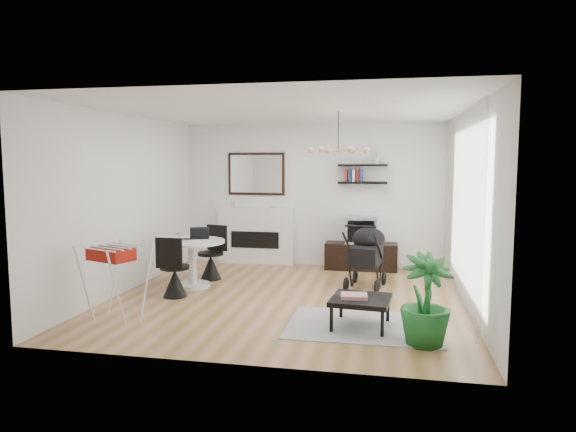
% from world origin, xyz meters
% --- Properties ---
extents(floor, '(5.00, 5.00, 0.00)m').
position_xyz_m(floor, '(0.00, 0.00, 0.00)').
color(floor, olive).
rests_on(floor, ground).
extents(ceiling, '(5.00, 5.00, 0.00)m').
position_xyz_m(ceiling, '(0.00, 0.00, 2.70)').
color(ceiling, white).
rests_on(ceiling, wall_back).
extents(wall_back, '(5.00, 0.00, 5.00)m').
position_xyz_m(wall_back, '(0.00, 2.50, 1.35)').
color(wall_back, white).
rests_on(wall_back, floor).
extents(wall_left, '(0.00, 5.00, 5.00)m').
position_xyz_m(wall_left, '(-2.50, 0.00, 1.35)').
color(wall_left, white).
rests_on(wall_left, floor).
extents(wall_right, '(0.00, 5.00, 5.00)m').
position_xyz_m(wall_right, '(2.50, 0.00, 1.35)').
color(wall_right, white).
rests_on(wall_right, floor).
extents(sheer_curtain, '(0.04, 3.60, 2.60)m').
position_xyz_m(sheer_curtain, '(2.40, 0.20, 1.35)').
color(sheer_curtain, white).
rests_on(sheer_curtain, wall_right).
extents(fireplace, '(1.50, 0.17, 2.16)m').
position_xyz_m(fireplace, '(-1.10, 2.42, 0.69)').
color(fireplace, white).
rests_on(fireplace, floor).
extents(shelf_lower, '(0.90, 0.25, 0.04)m').
position_xyz_m(shelf_lower, '(0.95, 2.37, 1.60)').
color(shelf_lower, black).
rests_on(shelf_lower, wall_back).
extents(shelf_upper, '(0.90, 0.25, 0.04)m').
position_xyz_m(shelf_upper, '(0.95, 2.37, 1.92)').
color(shelf_upper, black).
rests_on(shelf_upper, wall_back).
extents(pendant_lamp, '(0.90, 0.90, 0.10)m').
position_xyz_m(pendant_lamp, '(0.70, 0.30, 2.15)').
color(pendant_lamp, tan).
rests_on(pendant_lamp, ceiling).
extents(tv_console, '(1.31, 0.46, 0.49)m').
position_xyz_m(tv_console, '(0.95, 2.26, 0.25)').
color(tv_console, black).
rests_on(tv_console, floor).
extents(crt_tv, '(0.57, 0.49, 0.49)m').
position_xyz_m(crt_tv, '(0.95, 2.26, 0.74)').
color(crt_tv, '#ADADAF').
rests_on(crt_tv, tv_console).
extents(dining_table, '(1.03, 1.03, 0.75)m').
position_xyz_m(dining_table, '(-1.60, 0.39, 0.49)').
color(dining_table, white).
rests_on(dining_table, floor).
extents(laptop, '(0.35, 0.32, 0.02)m').
position_xyz_m(laptop, '(-1.67, 0.37, 0.76)').
color(laptop, black).
rests_on(laptop, dining_table).
extents(black_bag, '(0.33, 0.26, 0.18)m').
position_xyz_m(black_bag, '(-1.55, 0.59, 0.84)').
color(black_bag, black).
rests_on(black_bag, dining_table).
extents(newspaper, '(0.36, 0.30, 0.01)m').
position_xyz_m(newspaper, '(-1.45, 0.25, 0.75)').
color(newspaper, white).
rests_on(newspaper, dining_table).
extents(drinking_glass, '(0.06, 0.06, 0.10)m').
position_xyz_m(drinking_glass, '(-1.87, 0.51, 0.80)').
color(drinking_glass, white).
rests_on(drinking_glass, dining_table).
extents(chair_far, '(0.46, 0.48, 0.91)m').
position_xyz_m(chair_far, '(-1.50, 0.97, 0.29)').
color(chair_far, black).
rests_on(chair_far, floor).
extents(chair_near, '(0.43, 0.44, 0.91)m').
position_xyz_m(chair_near, '(-1.63, -0.25, 0.29)').
color(chair_near, black).
rests_on(chair_near, floor).
extents(drying_rack, '(0.80, 0.78, 0.96)m').
position_xyz_m(drying_rack, '(-1.88, -1.45, 0.50)').
color(drying_rack, white).
rests_on(drying_rack, floor).
extents(stroller, '(0.66, 0.91, 1.06)m').
position_xyz_m(stroller, '(1.11, 0.93, 0.45)').
color(stroller, black).
rests_on(stroller, floor).
extents(rug, '(1.82, 1.31, 0.01)m').
position_xyz_m(rug, '(1.17, -1.07, 0.01)').
color(rug, '#9D9D9D').
rests_on(rug, floor).
extents(coffee_table, '(0.75, 0.75, 0.35)m').
position_xyz_m(coffee_table, '(1.13, -1.11, 0.32)').
color(coffee_table, black).
rests_on(coffee_table, rug).
extents(magazines, '(0.33, 0.27, 0.04)m').
position_xyz_m(magazines, '(1.05, -1.14, 0.39)').
color(magazines, red).
rests_on(magazines, coffee_table).
extents(potted_plant, '(0.73, 0.73, 1.00)m').
position_xyz_m(potted_plant, '(1.85, -1.58, 0.50)').
color(potted_plant, '#1C6224').
rests_on(potted_plant, floor).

